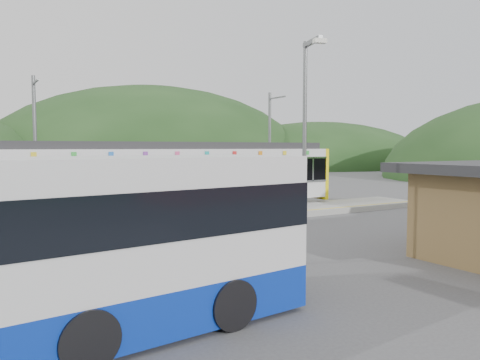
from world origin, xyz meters
TOP-DOWN VIEW (x-y plane):
  - ground at (0.00, 0.00)m, footprint 120.00×120.00m
  - hills at (6.19, 5.29)m, footprint 146.00×149.00m
  - platform at (0.00, 3.30)m, footprint 26.00×3.20m
  - yellow_line at (0.00, 2.00)m, footprint 26.00×0.10m
  - train at (-1.76, 6.00)m, footprint 20.44×3.01m
  - catenary_mast_west at (-7.00, 8.56)m, footprint 0.18×1.80m
  - catenary_mast_east at (7.00, 8.56)m, footprint 0.18×1.80m
  - lamp_post at (-1.43, -5.70)m, footprint 0.41×1.18m

SIDE VIEW (x-z plane):
  - ground at x=0.00m, z-range 0.00..0.00m
  - hills at x=6.19m, z-range -13.00..13.00m
  - platform at x=0.00m, z-range 0.00..0.30m
  - yellow_line at x=0.00m, z-range 0.30..0.31m
  - train at x=-1.76m, z-range 0.19..3.93m
  - catenary_mast_west at x=-7.00m, z-range 0.15..7.15m
  - catenary_mast_east at x=7.00m, z-range 0.15..7.15m
  - lamp_post at x=-1.43m, z-range 0.62..7.17m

